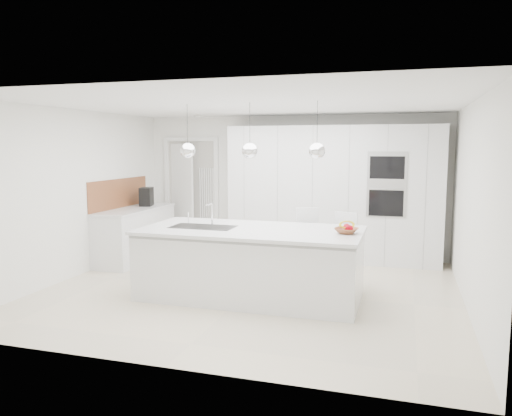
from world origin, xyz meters
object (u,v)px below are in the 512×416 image
(fruit_bowl, at_px, (346,231))
(island_base, at_px, (250,265))
(bar_stool_left, at_px, (305,247))
(bar_stool_right, at_px, (344,251))
(espresso_machine, at_px, (146,197))

(fruit_bowl, bearing_deg, island_base, -178.05)
(bar_stool_left, height_order, bar_stool_right, bar_stool_left)
(island_base, bearing_deg, fruit_bowl, 1.95)
(fruit_bowl, height_order, bar_stool_left, bar_stool_left)
(fruit_bowl, xyz_separation_m, espresso_machine, (-3.75, 1.84, 0.13))
(island_base, xyz_separation_m, fruit_bowl, (1.22, 0.04, 0.50))
(fruit_bowl, bearing_deg, bar_stool_right, 97.85)
(espresso_machine, distance_m, bar_stool_left, 3.30)
(island_base, distance_m, espresso_machine, 3.22)
(fruit_bowl, xyz_separation_m, bar_stool_left, (-0.67, 0.78, -0.40))
(fruit_bowl, distance_m, bar_stool_left, 1.10)
(espresso_machine, bearing_deg, bar_stool_right, -31.39)
(fruit_bowl, height_order, espresso_machine, espresso_machine)
(fruit_bowl, xyz_separation_m, bar_stool_right, (-0.11, 0.78, -0.42))
(island_base, height_order, espresso_machine, espresso_machine)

